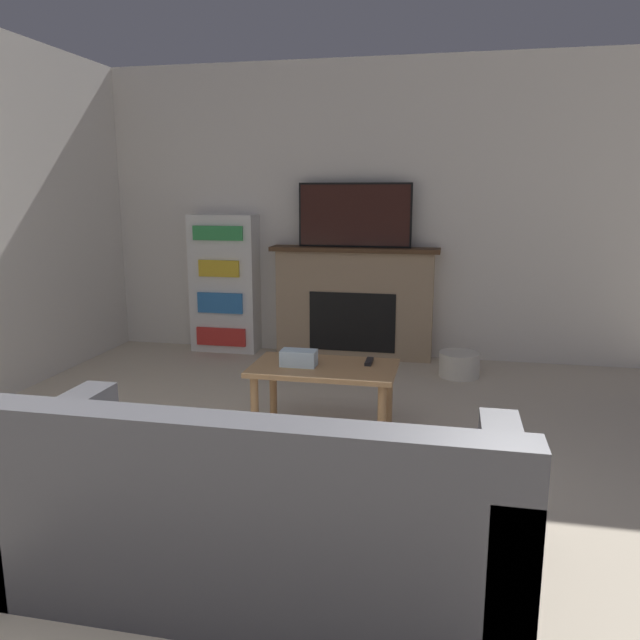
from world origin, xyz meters
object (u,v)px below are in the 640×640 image
storage_basket (459,364)px  bookshelf (225,284)px  tv (355,215)px  couch (256,517)px  coffee_table (324,377)px  fireplace (354,302)px

storage_basket → bookshelf: bearing=169.0°
tv → storage_basket: bearing=-24.1°
couch → bookshelf: size_ratio=1.53×
coffee_table → fireplace: bearing=93.6°
fireplace → bookshelf: bookshelf is taller
fireplace → coffee_table: 2.03m
fireplace → storage_basket: (0.98, -0.46, -0.42)m
couch → bookshelf: (-1.42, 3.50, 0.38)m
fireplace → tv: bearing=-90.0°
coffee_table → storage_basket: (0.85, 1.57, -0.30)m
fireplace → storage_basket: size_ratio=4.56×
couch → storage_basket: size_ratio=5.95×
coffee_table → storage_basket: bearing=61.5°
tv → bookshelf: size_ratio=0.78×
fireplace → couch: bearing=-87.4°
storage_basket → fireplace: bearing=154.9°
tv → couch: (0.16, -3.50, -1.04)m
bookshelf → fireplace: bearing=1.0°
fireplace → couch: fireplace is taller
couch → coffee_table: couch is taller
coffee_table → storage_basket: size_ratio=2.63×
storage_basket → tv: bearing=155.9°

